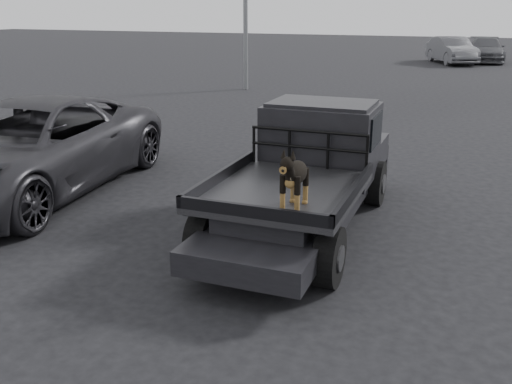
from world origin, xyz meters
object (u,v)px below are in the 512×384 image
at_px(parked_suv, 27,148).
at_px(flatbed_ute, 303,200).
at_px(dog, 295,178).
at_px(distant_car_a, 452,50).
at_px(distant_car_b, 485,50).

bearing_deg(parked_suv, flatbed_ute, -4.03).
distance_m(dog, parked_suv, 5.66).
relative_size(distant_car_a, distant_car_b, 0.94).
xyz_separation_m(dog, distant_car_b, (2.14, 31.34, -0.58)).
distance_m(flatbed_ute, distant_car_b, 29.83).
bearing_deg(flatbed_ute, distant_car_b, 85.22).
distance_m(parked_suv, distant_car_a, 28.69).
bearing_deg(distant_car_b, dog, -97.54).
distance_m(flatbed_ute, dog, 1.85).
xyz_separation_m(flatbed_ute, dog, (0.35, -1.61, 0.83)).
bearing_deg(dog, flatbed_ute, 102.25).
xyz_separation_m(flatbed_ute, parked_suv, (-5.09, -0.11, 0.37)).
height_order(flatbed_ute, dog, dog).
relative_size(flatbed_ute, dog, 7.30).
bearing_deg(distant_car_a, flatbed_ute, -115.03).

